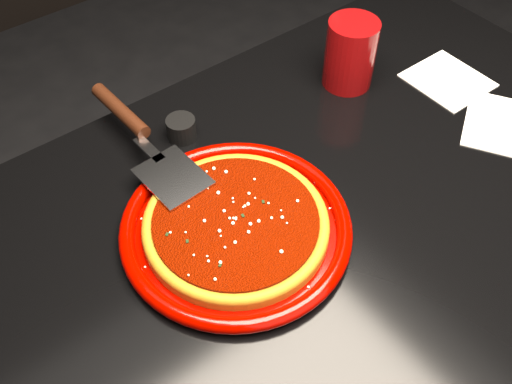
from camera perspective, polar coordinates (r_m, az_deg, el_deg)
table at (r=1.18m, az=5.87°, el=-13.13°), size 1.20×0.80×0.75m
plate at (r=0.83m, az=-2.02°, el=-3.53°), size 0.43×0.43×0.03m
pizza_crust at (r=0.82m, az=-2.02°, el=-3.37°), size 0.34×0.34×0.01m
pizza_crust_rim at (r=0.82m, az=-2.04°, el=-3.08°), size 0.34×0.34×0.02m
pizza_sauce at (r=0.81m, az=-2.04°, el=-2.88°), size 0.30×0.30×0.01m
parmesan_dusting at (r=0.81m, az=-2.06°, el=-2.59°), size 0.23×0.23×0.01m
basil_flecks at (r=0.81m, az=-2.06°, el=-2.63°), size 0.21×0.21×0.00m
pizza_server at (r=0.92m, az=-11.00°, el=5.30°), size 0.12×0.36×0.03m
cup at (r=1.05m, az=9.41°, el=13.48°), size 0.12×0.12×0.13m
napkin_a at (r=1.08m, az=24.09°, el=5.99°), size 0.21×0.21×0.00m
napkin_b at (r=1.14m, az=18.63°, el=10.55°), size 0.13×0.14×0.00m
ramekin at (r=0.96m, az=-7.48°, el=6.31°), size 0.06×0.06×0.04m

